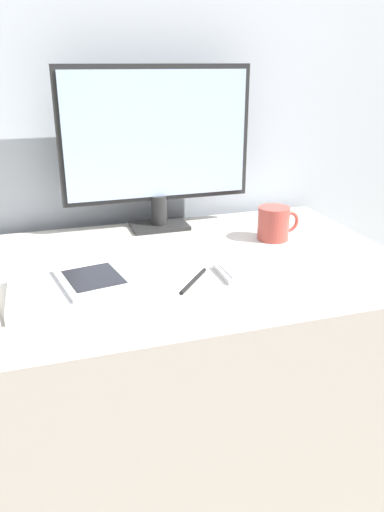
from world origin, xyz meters
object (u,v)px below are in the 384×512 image
monitor (157,142)px  laptop (91,289)px  pen (193,281)px  keyboard (282,266)px  ereader (94,279)px  coffee_mug (274,223)px

monitor → laptop: monitor is taller
pen → keyboard: bearing=3.5°
keyboard → laptop: laptop is taller
ereader → pen: size_ratio=1.76×
ereader → monitor: bearing=58.2°
pen → coffee_mug: bearing=35.2°
keyboard → laptop: bearing=-179.5°
monitor → keyboard: size_ratio=1.73×
ereader → coffee_mug: size_ratio=1.63×
monitor → pen: (-0.02, -0.41, -0.25)m
ereader → coffee_mug: (0.52, 0.19, 0.02)m
keyboard → laptop: (-0.46, -0.00, 0.01)m
monitor → ereader: (-0.24, -0.39, -0.22)m
monitor → coffee_mug: 0.40m
ereader → keyboard: bearing=-0.9°
keyboard → laptop: size_ratio=0.93×
monitor → pen: size_ratio=4.87×
keyboard → pen: keyboard is taller
ereader → pen: 0.22m
keyboard → coffee_mug: (0.08, 0.20, 0.04)m
ereader → coffee_mug: bearing=20.4°
monitor → ereader: bearing=-121.8°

